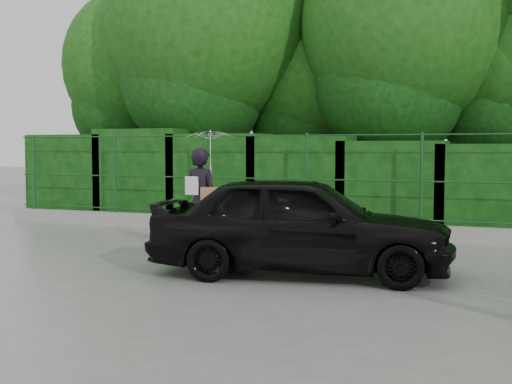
% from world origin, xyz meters
% --- Properties ---
extents(ground, '(80.00, 80.00, 0.00)m').
position_xyz_m(ground, '(0.00, 0.00, 0.00)').
color(ground, gray).
extents(kerb, '(14.00, 0.25, 0.30)m').
position_xyz_m(kerb, '(0.00, 4.50, 0.15)').
color(kerb, '#9E9E99').
rests_on(kerb, ground).
extents(fence, '(14.13, 0.06, 1.80)m').
position_xyz_m(fence, '(0.22, 4.50, 1.20)').
color(fence, '#15441C').
rests_on(fence, kerb).
extents(hedge, '(14.20, 1.20, 2.24)m').
position_xyz_m(hedge, '(-0.12, 5.50, 1.04)').
color(hedge, black).
rests_on(hedge, ground).
extents(trees, '(17.10, 6.15, 8.08)m').
position_xyz_m(trees, '(1.14, 7.74, 4.62)').
color(trees, black).
rests_on(trees, ground).
extents(woman, '(0.94, 0.87, 2.13)m').
position_xyz_m(woman, '(-0.67, 1.94, 1.34)').
color(woman, black).
rests_on(woman, ground).
extents(car, '(4.45, 2.37, 1.44)m').
position_xyz_m(car, '(1.49, 0.50, 0.72)').
color(car, black).
rests_on(car, ground).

